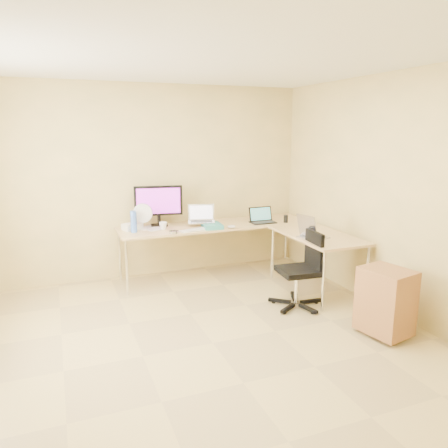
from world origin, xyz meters
name	(u,v)px	position (x,y,z in m)	size (l,w,h in m)	color
floor	(213,343)	(0.00, 0.00, 0.00)	(4.50, 4.50, 0.00)	tan
ceiling	(211,55)	(0.00, 0.00, 2.60)	(4.50, 4.50, 0.00)	white
wall_back	(156,182)	(0.00, 2.25, 1.30)	(4.50, 4.50, 0.00)	#E2C273
wall_front	(396,300)	(0.00, -2.25, 1.30)	(4.50, 4.50, 0.00)	#E2C273
wall_right	(397,196)	(2.10, 0.00, 1.30)	(4.50, 4.50, 0.00)	#E2C273
desk_main	(216,250)	(0.72, 1.85, 0.36)	(2.65, 0.70, 0.73)	tan
desk_return	(316,262)	(1.70, 0.85, 0.36)	(0.70, 1.30, 0.73)	tan
monitor	(159,206)	(-0.02, 2.05, 1.00)	(0.64, 0.20, 0.55)	black
book_stack	(212,226)	(0.61, 1.67, 0.76)	(0.24, 0.32, 0.05)	teal
laptop_center	(201,214)	(0.51, 1.81, 0.90)	(0.35, 0.27, 0.23)	silver
laptop_black	(263,215)	(1.37, 1.70, 0.84)	(0.34, 0.25, 0.22)	black
keyboard	(194,230)	(0.33, 1.60, 0.74)	(0.38, 0.11, 0.02)	silver
mouse	(232,227)	(0.84, 1.55, 0.75)	(0.11, 0.07, 0.04)	beige
mug	(163,226)	(-0.02, 1.81, 0.78)	(0.10, 0.10, 0.10)	white
cd_stack	(174,232)	(0.05, 1.55, 0.75)	(0.12, 0.12, 0.03)	white
water_bottle	(134,222)	(-0.40, 1.79, 0.87)	(0.08, 0.08, 0.28)	#426CD3
papers	(152,228)	(-0.14, 1.92, 0.73)	(0.22, 0.32, 0.01)	beige
white_box	(132,227)	(-0.40, 1.94, 0.77)	(0.23, 0.16, 0.08)	white
desk_fan	(142,218)	(-0.27, 1.90, 0.89)	(0.25, 0.25, 0.32)	white
black_cup	(286,219)	(1.67, 1.60, 0.78)	(0.06, 0.06, 0.10)	black
laptop_return	(313,228)	(1.54, 0.71, 0.85)	(0.28, 0.35, 0.24)	#B8B5CE
office_chair	(297,265)	(1.20, 0.49, 0.50)	(0.53, 0.53, 0.88)	black
cabinet	(386,301)	(1.63, -0.46, 0.36)	(0.38, 0.47, 0.64)	brown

